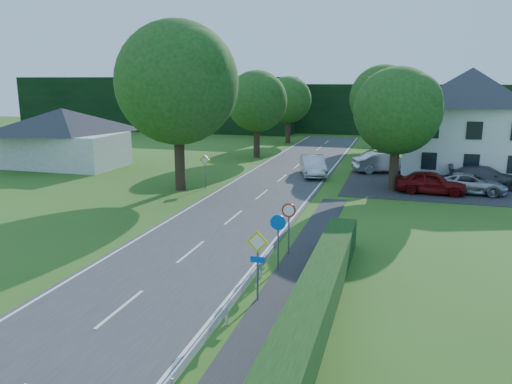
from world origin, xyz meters
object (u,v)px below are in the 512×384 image
(parked_car_red, at_px, (431,182))
(parasol, at_px, (440,163))
(motorcycle, at_px, (319,160))
(moving_car, at_px, (313,166))
(parked_car_silver_a, at_px, (384,162))
(parked_car_silver_b, at_px, (469,183))
(parked_car_grey, at_px, (486,177))
(streetlight, at_px, (391,124))

(parked_car_red, bearing_deg, parasol, -5.37)
(motorcycle, bearing_deg, moving_car, -68.25)
(moving_car, xyz_separation_m, parasol, (9.88, 3.06, 0.19))
(parked_car_silver_a, xyz_separation_m, parked_car_silver_b, (5.95, -6.51, -0.16))
(parked_car_silver_a, height_order, parasol, parasol)
(parked_car_grey, bearing_deg, parked_car_silver_b, 154.40)
(parked_car_grey, height_order, parked_car_silver_b, parked_car_grey)
(parked_car_red, xyz_separation_m, parked_car_grey, (3.91, 3.27, -0.03))
(parked_car_silver_b, bearing_deg, parasol, 15.89)
(parasol, bearing_deg, parked_car_red, -98.08)
(motorcycle, height_order, parasol, parasol)
(parked_car_grey, distance_m, parasol, 4.90)
(parked_car_red, height_order, parked_car_silver_a, parked_car_silver_a)
(parked_car_silver_b, height_order, parasol, parasol)
(streetlight, height_order, parked_car_silver_b, streetlight)
(parked_car_silver_b, bearing_deg, parked_car_silver_a, 45.13)
(streetlight, xyz_separation_m, parasol, (3.97, 4.72, -3.41))
(moving_car, xyz_separation_m, parked_car_red, (8.86, -4.16, -0.03))
(parked_car_silver_b, bearing_deg, parked_car_grey, -27.03)
(moving_car, height_order, parasol, parasol)
(parasol, bearing_deg, parked_car_silver_a, 178.41)
(moving_car, bearing_deg, parked_car_silver_b, -32.71)
(streetlight, distance_m, parked_car_silver_b, 6.83)
(parked_car_red, distance_m, parked_car_silver_b, 2.66)
(moving_car, relative_size, parked_car_silver_b, 1.02)
(parked_car_silver_a, bearing_deg, motorcycle, 47.85)
(moving_car, height_order, parked_car_silver_b, moving_car)
(moving_car, xyz_separation_m, parked_car_silver_a, (5.43, 3.18, 0.02))
(parked_car_silver_b, bearing_deg, moving_car, 76.40)
(streetlight, distance_m, parked_car_red, 5.30)
(streetlight, height_order, parasol, streetlight)
(parked_car_red, bearing_deg, parked_car_grey, -47.42)
(parked_car_silver_a, distance_m, parked_car_grey, 8.39)
(motorcycle, relative_size, parked_car_grey, 0.38)
(moving_car, height_order, motorcycle, moving_car)
(motorcycle, distance_m, parasol, 10.43)
(moving_car, bearing_deg, parasol, 0.76)
(streetlight, relative_size, parked_car_grey, 1.54)
(moving_car, height_order, parked_car_red, moving_car)
(parked_car_silver_a, height_order, parked_car_grey, parked_car_silver_a)
(motorcycle, relative_size, parasol, 0.89)
(streetlight, height_order, parked_car_grey, streetlight)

